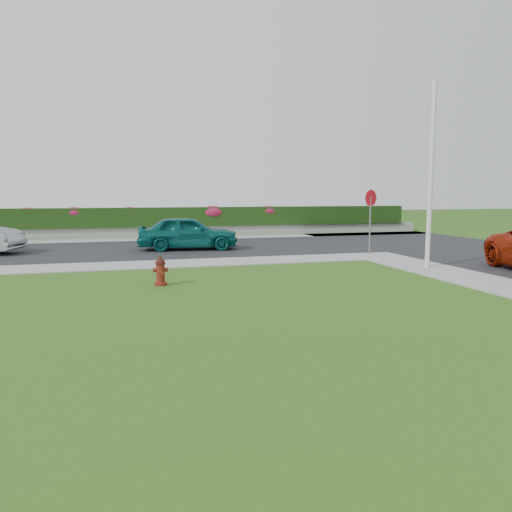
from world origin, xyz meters
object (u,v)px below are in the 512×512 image
object	(u,v)px
fire_hydrant	(160,272)
sedan_teal	(188,233)
stop_sign	(370,206)
utility_pole	(431,176)

from	to	relation	value
fire_hydrant	sedan_teal	bearing A→B (deg)	78.55
fire_hydrant	stop_sign	world-z (taller)	stop_sign
fire_hydrant	sedan_teal	distance (m)	8.54
sedan_teal	utility_pole	size ratio (longest dim) A/B	0.72
fire_hydrant	stop_sign	bearing A→B (deg)	29.38
sedan_teal	stop_sign	xyz separation A→B (m)	(6.95, -3.64, 1.22)
fire_hydrant	utility_pole	xyz separation A→B (m)	(8.92, 0.75, 2.68)
utility_pole	stop_sign	distance (m)	4.06
stop_sign	fire_hydrant	bearing A→B (deg)	-149.18
sedan_teal	utility_pole	xyz separation A→B (m)	(6.99, -7.56, 2.28)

